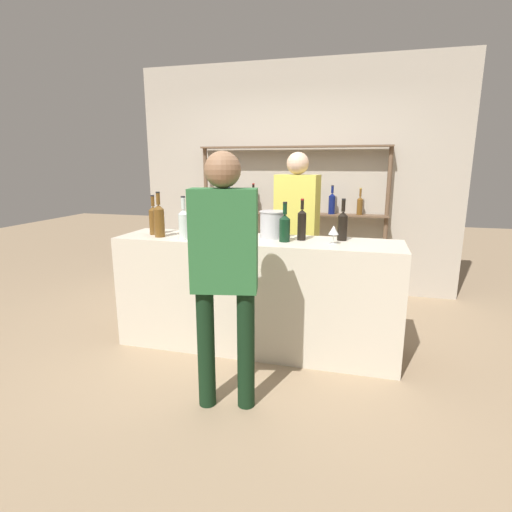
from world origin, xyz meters
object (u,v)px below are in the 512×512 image
counter_bottle_3 (184,223)px  counter_bottle_4 (159,220)px  counter_bottle_1 (154,219)px  cork_jar (221,230)px  wine_glass (334,231)px  counter_bottle_5 (343,225)px  ice_bucket (273,224)px  counter_bottle_0 (302,224)px  counter_bottle_2 (285,227)px  server_behind_counter (296,222)px  customer_center (224,263)px

counter_bottle_3 → counter_bottle_4: 0.25m
counter_bottle_1 → cork_jar: counter_bottle_1 is taller
wine_glass → counter_bottle_5: bearing=71.4°
counter_bottle_3 → counter_bottle_5: size_ratio=1.05×
wine_glass → cork_jar: (-0.92, -0.03, -0.03)m
ice_bucket → cork_jar: 0.44m
counter_bottle_0 → counter_bottle_2: counter_bottle_0 is taller
cork_jar → server_behind_counter: bearing=63.8°
counter_bottle_5 → customer_center: customer_center is taller
wine_glass → ice_bucket: ice_bucket is taller
counter_bottle_2 → counter_bottle_5: (0.45, 0.18, 0.01)m
ice_bucket → counter_bottle_2: bearing=-49.5°
counter_bottle_2 → wine_glass: bearing=0.4°
counter_bottle_5 → wine_glass: (-0.06, -0.17, -0.02)m
wine_glass → counter_bottle_2: bearing=-179.6°
counter_bottle_5 → counter_bottle_2: bearing=-158.6°
ice_bucket → counter_bottle_1: bearing=-173.4°
counter_bottle_2 → ice_bucket: (-0.13, 0.15, -0.01)m
counter_bottle_0 → counter_bottle_4: bearing=-172.1°
counter_bottle_1 → customer_center: customer_center is taller
wine_glass → ice_bucket: 0.54m
counter_bottle_3 → wine_glass: size_ratio=2.45×
customer_center → counter_bottle_3: bearing=27.9°
wine_glass → server_behind_counter: size_ratio=0.09×
cork_jar → customer_center: bearing=-69.1°
counter_bottle_3 → cork_jar: size_ratio=2.21×
counter_bottle_2 → counter_bottle_3: counter_bottle_3 is taller
ice_bucket → counter_bottle_5: bearing=2.2°
counter_bottle_5 → wine_glass: counter_bottle_5 is taller
counter_bottle_4 → customer_center: size_ratio=0.23×
counter_bottle_3 → cork_jar: 0.32m
counter_bottle_4 → cork_jar: counter_bottle_4 is taller
counter_bottle_0 → counter_bottle_5: bearing=13.3°
counter_bottle_4 → ice_bucket: counter_bottle_4 is taller
counter_bottle_5 → ice_bucket: bearing=-177.8°
counter_bottle_1 → customer_center: 1.32m
counter_bottle_0 → counter_bottle_3: (-0.95, -0.21, 0.00)m
counter_bottle_3 → customer_center: customer_center is taller
counter_bottle_2 → customer_center: size_ratio=0.19×
counter_bottle_1 → counter_bottle_4: size_ratio=0.90×
counter_bottle_5 → customer_center: 1.23m
counter_bottle_4 → wine_glass: 1.47m
counter_bottle_3 → ice_bucket: counter_bottle_3 is taller
counter_bottle_4 → wine_glass: size_ratio=2.64×
counter_bottle_2 → counter_bottle_4: 1.08m
counter_bottle_3 → server_behind_counter: server_behind_counter is taller
counter_bottle_2 → server_behind_counter: bearing=93.4°
counter_bottle_0 → cork_jar: (-0.66, -0.12, -0.06)m
counter_bottle_3 → customer_center: size_ratio=0.22×
counter_bottle_1 → customer_center: bearing=-42.4°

